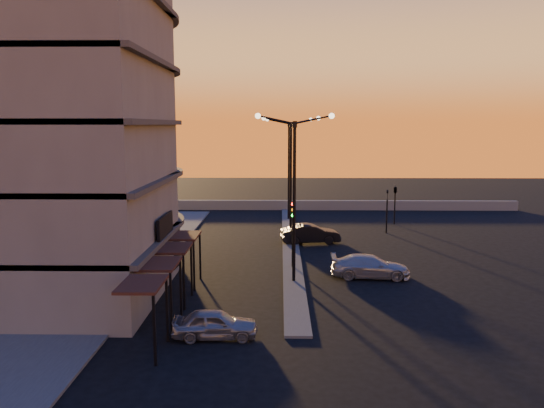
{
  "coord_description": "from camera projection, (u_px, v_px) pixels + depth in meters",
  "views": [
    {
      "loc": [
        -0.77,
        -29.12,
        8.88
      ],
      "look_at": [
        -1.32,
        5.36,
        3.71
      ],
      "focal_mm": 35.0,
      "sensor_mm": 36.0,
      "label": 1
    }
  ],
  "objects": [
    {
      "name": "ground",
      "position": [
        294.0,
        282.0,
        30.1
      ],
      "size": [
        120.0,
        120.0,
        0.0
      ],
      "primitive_type": "plane",
      "color": "black",
      "rests_on": "ground"
    },
    {
      "name": "sidewalk_west",
      "position": [
        130.0,
        263.0,
        34.21
      ],
      "size": [
        5.0,
        40.0,
        0.12
      ],
      "primitive_type": "cube",
      "color": "#4E4E4C",
      "rests_on": "ground"
    },
    {
      "name": "median",
      "position": [
        290.0,
        243.0,
        39.97
      ],
      "size": [
        1.2,
        36.0,
        0.12
      ],
      "primitive_type": "cube",
      "color": "#4E4E4C",
      "rests_on": "ground"
    },
    {
      "name": "parapet",
      "position": [
        307.0,
        205.0,
        55.7
      ],
      "size": [
        44.0,
        0.5,
        1.0
      ],
      "primitive_type": "cube",
      "color": "gray",
      "rests_on": "ground"
    },
    {
      "name": "building",
      "position": [
        36.0,
        68.0,
        28.58
      ],
      "size": [
        14.35,
        17.08,
        25.0
      ],
      "color": "slate",
      "rests_on": "ground"
    },
    {
      "name": "streetlamp_near",
      "position": [
        294.0,
        185.0,
        29.27
      ],
      "size": [
        4.32,
        0.32,
        9.51
      ],
      "color": "black",
      "rests_on": "ground"
    },
    {
      "name": "streetlamp_mid",
      "position": [
        291.0,
        170.0,
        39.15
      ],
      "size": [
        4.32,
        0.32,
        9.51
      ],
      "color": "black",
      "rests_on": "ground"
    },
    {
      "name": "streetlamp_far",
      "position": [
        289.0,
        161.0,
        49.04
      ],
      "size": [
        4.32,
        0.32,
        9.51
      ],
      "color": "black",
      "rests_on": "ground"
    },
    {
      "name": "traffic_light_main",
      "position": [
        293.0,
        223.0,
        32.51
      ],
      "size": [
        0.28,
        0.44,
        4.25
      ],
      "color": "black",
      "rests_on": "ground"
    },
    {
      "name": "signal_east_a",
      "position": [
        387.0,
        210.0,
        43.53
      ],
      "size": [
        0.13,
        0.16,
        3.6
      ],
      "color": "black",
      "rests_on": "ground"
    },
    {
      "name": "signal_east_b",
      "position": [
        395.0,
        190.0,
        47.29
      ],
      "size": [
        0.42,
        1.99,
        3.6
      ],
      "color": "black",
      "rests_on": "ground"
    },
    {
      "name": "car_hatchback",
      "position": [
        215.0,
        324.0,
        22.21
      ],
      "size": [
        3.63,
        1.61,
        1.22
      ],
      "primitive_type": "imported",
      "rotation": [
        0.0,
        0.0,
        1.62
      ],
      "color": "gray",
      "rests_on": "ground"
    },
    {
      "name": "car_sedan",
      "position": [
        310.0,
        234.0,
        39.96
      ],
      "size": [
        4.62,
        2.23,
        1.46
      ],
      "primitive_type": "imported",
      "rotation": [
        0.0,
        0.0,
        1.73
      ],
      "color": "black",
      "rests_on": "ground"
    },
    {
      "name": "car_wagon",
      "position": [
        370.0,
        266.0,
        31.01
      ],
      "size": [
        4.69,
        2.15,
        1.33
      ],
      "primitive_type": "imported",
      "rotation": [
        0.0,
        0.0,
        1.51
      ],
      "color": "#A7AAAF",
      "rests_on": "ground"
    }
  ]
}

